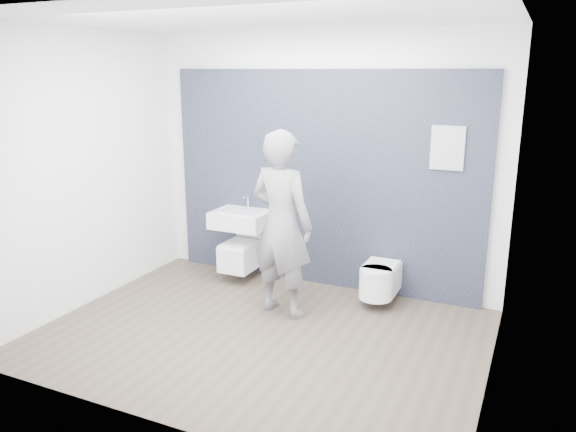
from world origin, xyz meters
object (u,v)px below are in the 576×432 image
at_px(toilet_square, 241,254).
at_px(visitor, 282,224).
at_px(toilet_rounded, 379,280).
at_px(washbasin, 241,219).

relative_size(toilet_square, visitor, 0.37).
height_order(toilet_rounded, visitor, visitor).
xyz_separation_m(washbasin, toilet_rounded, (1.67, -0.06, -0.46)).
height_order(toilet_square, visitor, visitor).
height_order(washbasin, toilet_rounded, washbasin).
relative_size(toilet_square, toilet_rounded, 1.17).
bearing_deg(washbasin, visitor, -38.46).
height_order(toilet_square, toilet_rounded, toilet_square).
distance_m(washbasin, toilet_square, 0.42).
bearing_deg(toilet_rounded, washbasin, 178.05).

